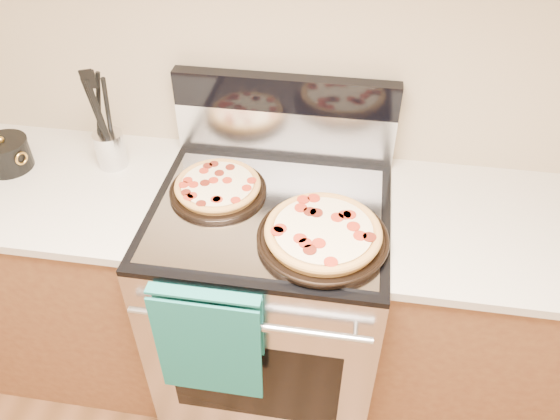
# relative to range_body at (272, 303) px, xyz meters

# --- Properties ---
(wall_back) EXTENTS (4.00, 0.00, 4.00)m
(wall_back) POSITION_rel_range_body_xyz_m (0.00, 0.35, 0.90)
(wall_back) COLOR #C7B38F
(wall_back) RESTS_ON ground
(range_body) EXTENTS (0.76, 0.68, 0.90)m
(range_body) POSITION_rel_range_body_xyz_m (0.00, 0.00, 0.00)
(range_body) COLOR #B7B7BC
(range_body) RESTS_ON ground
(oven_window) EXTENTS (0.56, 0.01, 0.40)m
(oven_window) POSITION_rel_range_body_xyz_m (0.00, -0.34, 0.00)
(oven_window) COLOR black
(oven_window) RESTS_ON range_body
(cooktop) EXTENTS (0.76, 0.68, 0.02)m
(cooktop) POSITION_rel_range_body_xyz_m (0.00, 0.00, 0.46)
(cooktop) COLOR black
(cooktop) RESTS_ON range_body
(backsplash_lower) EXTENTS (0.76, 0.06, 0.18)m
(backsplash_lower) POSITION_rel_range_body_xyz_m (0.00, 0.31, 0.56)
(backsplash_lower) COLOR silver
(backsplash_lower) RESTS_ON cooktop
(backsplash_upper) EXTENTS (0.76, 0.06, 0.12)m
(backsplash_upper) POSITION_rel_range_body_xyz_m (0.00, 0.31, 0.71)
(backsplash_upper) COLOR black
(backsplash_upper) RESTS_ON backsplash_lower
(oven_handle) EXTENTS (0.70, 0.03, 0.03)m
(oven_handle) POSITION_rel_range_body_xyz_m (0.00, -0.38, 0.35)
(oven_handle) COLOR silver
(oven_handle) RESTS_ON range_body
(dish_towel) EXTENTS (0.32, 0.05, 0.42)m
(dish_towel) POSITION_rel_range_body_xyz_m (-0.12, -0.38, 0.25)
(dish_towel) COLOR #176D76
(dish_towel) RESTS_ON oven_handle
(foil_sheet) EXTENTS (0.70, 0.55, 0.01)m
(foil_sheet) POSITION_rel_range_body_xyz_m (0.00, -0.03, 0.47)
(foil_sheet) COLOR gray
(foil_sheet) RESTS_ON cooktop
(cabinet_left) EXTENTS (1.00, 0.62, 0.88)m
(cabinet_left) POSITION_rel_range_body_xyz_m (-0.88, 0.03, -0.01)
(cabinet_left) COLOR brown
(cabinet_left) RESTS_ON ground
(countertop_left) EXTENTS (1.02, 0.64, 0.03)m
(countertop_left) POSITION_rel_range_body_xyz_m (-0.88, 0.03, 0.45)
(countertop_left) COLOR beige
(countertop_left) RESTS_ON cabinet_left
(cabinet_right) EXTENTS (1.00, 0.62, 0.88)m
(cabinet_right) POSITION_rel_range_body_xyz_m (0.88, 0.03, -0.01)
(cabinet_right) COLOR brown
(cabinet_right) RESTS_ON ground
(countertop_right) EXTENTS (1.02, 0.64, 0.03)m
(countertop_right) POSITION_rel_range_body_xyz_m (0.88, 0.03, 0.45)
(countertop_right) COLOR beige
(countertop_right) RESTS_ON cabinet_right
(pepperoni_pizza_back) EXTENTS (0.33, 0.33, 0.04)m
(pepperoni_pizza_back) POSITION_rel_range_body_xyz_m (-0.18, 0.04, 0.50)
(pepperoni_pizza_back) COLOR #BB8739
(pepperoni_pizza_back) RESTS_ON foil_sheet
(pepperoni_pizza_front) EXTENTS (0.51, 0.51, 0.05)m
(pepperoni_pizza_front) POSITION_rel_range_body_xyz_m (0.18, -0.13, 0.50)
(pepperoni_pizza_front) COLOR #BB8739
(pepperoni_pizza_front) RESTS_ON foil_sheet
(utensil_crock) EXTENTS (0.11, 0.11, 0.13)m
(utensil_crock) POSITION_rel_range_body_xyz_m (-0.59, 0.16, 0.52)
(utensil_crock) COLOR silver
(utensil_crock) RESTS_ON countertop_left
(saucepan) EXTENTS (0.21, 0.21, 0.10)m
(saucepan) POSITION_rel_range_body_xyz_m (-0.94, 0.09, 0.51)
(saucepan) COLOR black
(saucepan) RESTS_ON countertop_left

